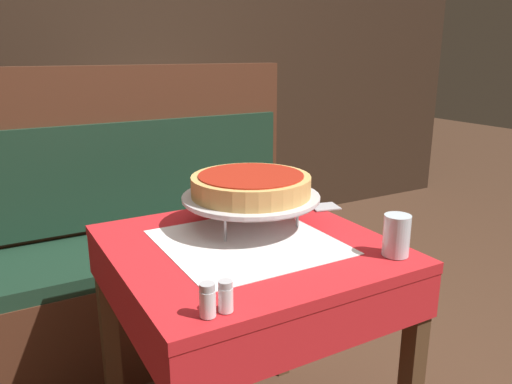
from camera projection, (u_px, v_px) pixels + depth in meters
The scene contains 11 objects.
dining_table_front at pixel (248, 276), 1.40m from camera, with size 0.72×0.72×0.73m.
dining_table_rear at pixel (168, 163), 2.83m from camera, with size 0.77×0.77×0.74m.
booth_bench at pixel (123, 274), 2.08m from camera, with size 1.69×0.51×1.18m.
back_wall_panel at pixel (83, 57), 2.93m from camera, with size 6.00×0.04×2.40m, color black.
pizza_pan_stand at pixel (251, 198), 1.47m from camera, with size 0.41×0.41×0.10m.
deep_dish_pizza at pixel (251, 185), 1.45m from camera, with size 0.35×0.35×0.06m.
pizza_server at pixel (302, 208), 1.65m from camera, with size 0.28×0.11×0.01m.
water_glass_near at pixel (396, 235), 1.27m from camera, with size 0.07×0.07×0.11m.
salt_shaker at pixel (207, 300), 0.98m from camera, with size 0.03×0.03×0.07m.
pepper_shaker at pixel (226, 296), 1.00m from camera, with size 0.03×0.03×0.07m.
condiment_caddy at pixel (153, 139), 2.69m from camera, with size 0.12×0.12×0.16m.
Camera 1 is at (-0.61, -1.13, 1.24)m, focal length 35.00 mm.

